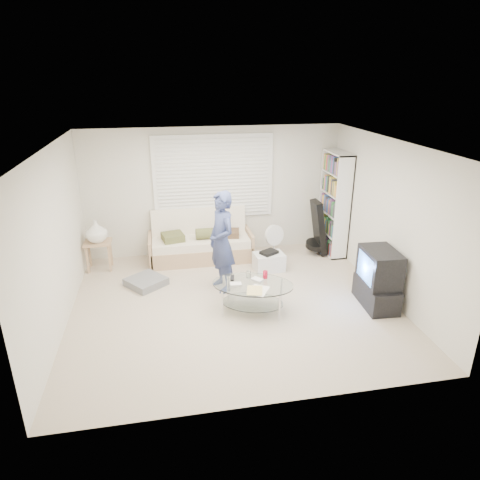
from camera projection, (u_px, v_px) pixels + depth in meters
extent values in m
plane|color=#B7A48E|center=(234.00, 304.00, 6.79)|extent=(5.00, 5.00, 0.00)
cube|color=silver|center=(214.00, 191.00, 8.39)|extent=(5.00, 0.02, 2.50)
cube|color=silver|center=(272.00, 306.00, 4.28)|extent=(5.00, 0.02, 2.50)
cube|color=silver|center=(55.00, 241.00, 5.90)|extent=(0.02, 4.50, 2.50)
cube|color=silver|center=(389.00, 220.00, 6.77)|extent=(0.02, 4.50, 2.50)
cube|color=white|center=(233.00, 145.00, 5.88)|extent=(5.00, 4.50, 0.02)
cube|color=white|center=(214.00, 177.00, 8.26)|extent=(2.32, 0.06, 1.62)
cube|color=black|center=(214.00, 177.00, 8.24)|extent=(2.20, 0.01, 1.50)
cube|color=silver|center=(214.00, 177.00, 8.22)|extent=(2.16, 0.04, 1.50)
cube|color=silver|center=(214.00, 177.00, 8.24)|extent=(2.32, 0.08, 1.62)
cube|color=tan|center=(201.00, 252.00, 8.35)|extent=(1.92, 0.77, 0.31)
cube|color=#F1E2CA|center=(201.00, 242.00, 8.25)|extent=(1.84, 0.71, 0.15)
cube|color=#F1E2CA|center=(199.00, 222.00, 8.45)|extent=(1.84, 0.21, 0.59)
cube|color=tan|center=(151.00, 250.00, 8.15)|extent=(0.06, 0.77, 0.54)
cube|color=tan|center=(249.00, 243.00, 8.48)|extent=(0.06, 0.77, 0.54)
cube|color=brown|center=(173.00, 237.00, 8.08)|extent=(0.46, 0.46, 0.13)
cylinder|color=brown|center=(208.00, 233.00, 8.15)|extent=(0.48, 0.21, 0.21)
cube|color=#432F21|center=(230.00, 233.00, 8.30)|extent=(0.40, 0.40, 0.12)
cube|color=slate|center=(146.00, 282.00, 7.37)|extent=(0.80, 0.80, 0.13)
cube|color=tan|center=(98.00, 243.00, 7.81)|extent=(0.48, 0.39, 0.04)
cube|color=tan|center=(87.00, 260.00, 7.74)|extent=(0.04, 0.04, 0.52)
cube|color=tan|center=(110.00, 258.00, 7.81)|extent=(0.04, 0.04, 0.52)
cube|color=tan|center=(90.00, 254.00, 8.01)|extent=(0.04, 0.04, 0.52)
cube|color=tan|center=(111.00, 252.00, 8.07)|extent=(0.04, 0.04, 0.52)
imported|color=white|center=(96.00, 231.00, 7.73)|extent=(0.39, 0.39, 0.41)
cube|color=white|center=(335.00, 204.00, 8.42)|extent=(0.32, 0.86, 2.04)
cube|color=black|center=(319.00, 227.00, 8.45)|extent=(0.31, 0.40, 1.10)
cylinder|color=black|center=(316.00, 245.00, 8.58)|extent=(0.40, 0.41, 0.17)
cylinder|color=white|center=(274.00, 256.00, 8.51)|extent=(0.28, 0.28, 0.03)
cylinder|color=white|center=(274.00, 248.00, 8.45)|extent=(0.04, 0.04, 0.35)
cylinder|color=white|center=(274.00, 235.00, 8.35)|extent=(0.42, 0.26, 0.41)
cylinder|color=white|center=(274.00, 235.00, 8.35)|extent=(0.12, 0.10, 0.11)
cube|color=white|center=(269.00, 262.00, 7.91)|extent=(0.57, 0.42, 0.32)
cube|color=black|center=(269.00, 252.00, 7.84)|extent=(0.37, 0.34, 0.05)
cube|color=black|center=(376.00, 294.00, 6.71)|extent=(0.50, 0.88, 0.38)
cube|color=black|center=(380.00, 267.00, 6.54)|extent=(0.51, 0.74, 0.55)
cube|color=#5091E8|center=(366.00, 268.00, 6.51)|extent=(0.05, 0.55, 0.42)
ellipsoid|color=silver|center=(253.00, 284.00, 6.45)|extent=(1.42, 1.14, 0.02)
ellipsoid|color=silver|center=(253.00, 303.00, 6.56)|extent=(1.08, 0.87, 0.01)
cylinder|color=silver|center=(222.00, 304.00, 6.36)|extent=(0.03, 0.03, 0.43)
cylinder|color=silver|center=(279.00, 308.00, 6.25)|extent=(0.03, 0.03, 0.43)
cylinder|color=silver|center=(228.00, 289.00, 6.82)|extent=(0.03, 0.03, 0.43)
cylinder|color=silver|center=(281.00, 292.00, 6.70)|extent=(0.03, 0.03, 0.43)
cube|color=white|center=(236.00, 284.00, 6.39)|extent=(0.18, 0.12, 0.04)
cube|color=white|center=(257.00, 280.00, 6.53)|extent=(0.19, 0.20, 0.04)
cylinder|color=silver|center=(249.00, 274.00, 6.62)|extent=(0.07, 0.07, 0.11)
cylinder|color=red|center=(265.00, 275.00, 6.60)|extent=(0.07, 0.07, 0.12)
cube|color=black|center=(232.00, 278.00, 6.61)|extent=(0.09, 0.20, 0.02)
cube|color=white|center=(259.00, 290.00, 6.24)|extent=(0.38, 0.41, 0.01)
cube|color=#D2BB6C|center=(255.00, 290.00, 6.23)|extent=(0.29, 0.35, 0.01)
imported|color=navy|center=(222.00, 242.00, 6.97)|extent=(0.58, 0.72, 1.70)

